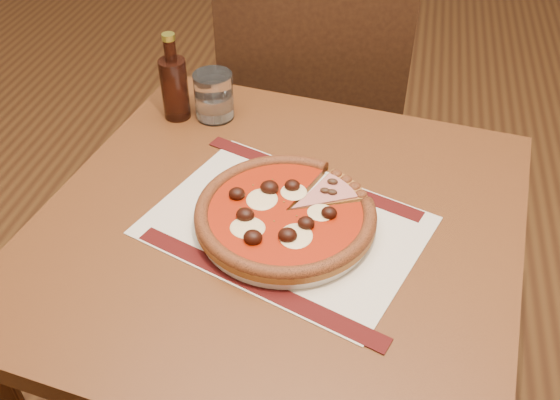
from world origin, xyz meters
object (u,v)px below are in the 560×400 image
object	(u,v)px
chair_far	(311,117)
water_glass	(214,96)
pizza	(285,212)
table	(278,263)
plate	(285,221)
bottle	(174,86)

from	to	relation	value
chair_far	water_glass	distance (m)	0.47
pizza	table	bearing A→B (deg)	146.51
chair_far	plate	size ratio (longest dim) A/B	3.28
table	pizza	distance (m)	0.13
chair_far	pizza	world-z (taller)	chair_far
table	bottle	bearing A→B (deg)	134.63
water_glass	pizza	bearing A→B (deg)	-55.02
table	bottle	size ratio (longest dim) A/B	4.84
chair_far	water_glass	xyz separation A→B (m)	(-0.15, -0.36, 0.26)
plate	water_glass	size ratio (longest dim) A/B	2.97
plate	water_glass	bearing A→B (deg)	125.06
chair_far	bottle	distance (m)	0.52
bottle	water_glass	bearing A→B (deg)	11.53
pizza	bottle	bearing A→B (deg)	135.16
table	plate	size ratio (longest dim) A/B	3.08
plate	bottle	size ratio (longest dim) A/B	1.57
table	bottle	world-z (taller)	bottle
table	water_glass	distance (m)	0.38
chair_far	plate	distance (m)	0.70
chair_far	bottle	world-z (taller)	chair_far
water_glass	bottle	xyz separation A→B (m)	(-0.08, -0.02, 0.02)
plate	bottle	bearing A→B (deg)	135.23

